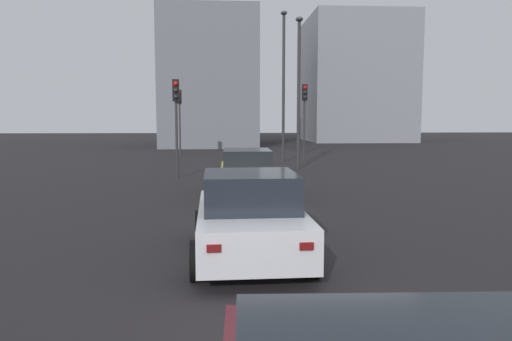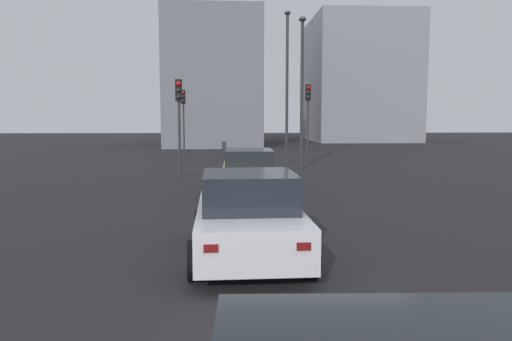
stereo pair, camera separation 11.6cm
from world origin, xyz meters
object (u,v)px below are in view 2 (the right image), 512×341
car_yellow_lead (249,172)px  car_white_second (249,217)px  traffic_light_near_left (179,108)px  street_lamp_kerbside (287,76)px  street_lamp_far (302,81)px  traffic_light_near_right (183,109)px  traffic_light_far_left (308,107)px

car_yellow_lead → car_white_second: bearing=178.5°
car_yellow_lead → car_white_second: (-7.40, 0.28, 0.02)m
car_white_second → traffic_light_near_left: bearing=10.0°
street_lamp_kerbside → street_lamp_far: size_ratio=1.15×
traffic_light_near_right → traffic_light_far_left: traffic_light_far_left is taller
car_white_second → traffic_light_far_left: size_ratio=0.93×
traffic_light_near_left → street_lamp_far: bearing=116.0°
traffic_light_near_right → car_yellow_lead: bearing=16.4°
car_white_second → street_lamp_kerbside: bearing=-10.2°
traffic_light_near_right → street_lamp_far: size_ratio=0.59×
car_yellow_lead → street_lamp_kerbside: (11.81, -2.63, 4.20)m
traffic_light_near_right → street_lamp_far: (-8.60, -6.60, 1.21)m
traffic_light_far_left → car_yellow_lead: bearing=-19.4°
car_white_second → traffic_light_near_left: 12.47m
car_yellow_lead → traffic_light_near_left: size_ratio=1.11×
car_yellow_lead → car_white_second: car_white_second is taller
traffic_light_far_left → street_lamp_kerbside: 2.17m
street_lamp_far → car_yellow_lead: bearing=159.8°
car_yellow_lead → traffic_light_near_left: traffic_light_near_left is taller
traffic_light_near_right → street_lamp_far: bearing=41.2°
car_white_second → traffic_light_near_right: size_ratio=0.93×
car_white_second → street_lamp_kerbside: size_ratio=0.48×
car_yellow_lead → street_lamp_far: 9.15m
traffic_light_near_left → street_lamp_kerbside: bearing=139.2°
traffic_light_near_left → traffic_light_far_left: bearing=131.5°
traffic_light_far_left → street_lamp_far: street_lamp_far is taller
traffic_light_near_left → street_lamp_far: (3.26, -5.64, 1.38)m
traffic_light_far_left → street_lamp_far: bearing=-15.2°
car_yellow_lead → street_lamp_far: (7.88, -2.90, 3.62)m
street_lamp_kerbside → traffic_light_near_right: bearing=53.5°
traffic_light_near_right → traffic_light_far_left: (-5.23, -7.45, 0.02)m
street_lamp_kerbside → street_lamp_far: 3.98m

